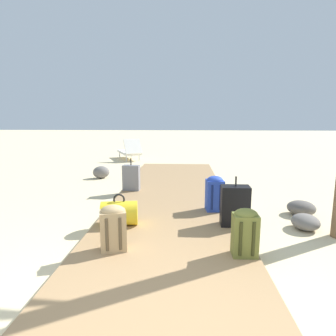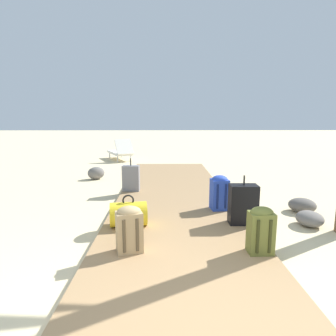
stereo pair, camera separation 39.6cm
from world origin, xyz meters
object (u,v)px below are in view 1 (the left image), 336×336
suitcase_black (235,206)px  lounge_chair (130,151)px  suitcase_grey (131,178)px  backpack_blue (215,192)px  backpack_olive (245,231)px  duffel_bag_yellow (119,213)px  backpack_tan (113,227)px

suitcase_black → lounge_chair: bearing=111.9°
suitcase_grey → backpack_blue: suitcase_grey is taller
backpack_olive → lounge_chair: (-2.67, 7.66, -0.03)m
backpack_olive → backpack_blue: (-0.16, 1.56, 0.02)m
suitcase_grey → lounge_chair: size_ratio=0.42×
backpack_olive → duffel_bag_yellow: bearing=151.8°
duffel_bag_yellow → lounge_chair: bearing=99.1°
suitcase_grey → backpack_tan: 2.76m
suitcase_grey → duffel_bag_yellow: bearing=-84.8°
backpack_olive → duffel_bag_yellow: size_ratio=0.98×
backpack_olive → backpack_tan: bearing=177.8°
suitcase_grey → duffel_bag_yellow: suitcase_grey is taller
lounge_chair → duffel_bag_yellow: bearing=-80.9°
backpack_olive → lounge_chair: 8.11m
suitcase_grey → backpack_blue: (1.59, -1.24, 0.04)m
lounge_chair → backpack_blue: bearing=-67.7°
backpack_olive → suitcase_grey: suitcase_grey is taller
backpack_blue → duffel_bag_yellow: backpack_blue is taller
backpack_tan → backpack_olive: bearing=-2.2°
backpack_blue → duffel_bag_yellow: bearing=-152.9°
backpack_blue → lounge_chair: 6.59m
duffel_bag_yellow → lounge_chair: size_ratio=0.34×
suitcase_black → lounge_chair: 7.28m
backpack_olive → suitcase_grey: 3.30m
duffel_bag_yellow → backpack_tan: size_ratio=1.03×
suitcase_grey → backpack_tan: suitcase_grey is taller
suitcase_black → backpack_tan: 1.74m
backpack_blue → backpack_tan: 1.99m
suitcase_black → backpack_tan: size_ratio=1.31×
backpack_olive → suitcase_black: (0.05, 0.91, 0.00)m
backpack_blue → suitcase_black: (0.21, -0.65, -0.02)m
backpack_olive → backpack_tan: size_ratio=1.00×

